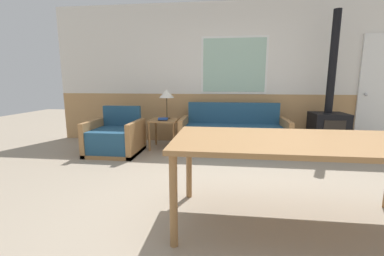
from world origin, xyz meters
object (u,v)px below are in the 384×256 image
object	(u,v)px
table_lamp	(167,94)
wood_stove	(328,121)
side_table	(164,125)
couch	(233,136)
armchair	(115,139)
dining_table	(300,147)

from	to	relation	value
table_lamp	wood_stove	xyz separation A→B (m)	(2.83, -0.01, -0.44)
side_table	table_lamp	xyz separation A→B (m)	(0.04, 0.09, 0.55)
wood_stove	side_table	bearing A→B (deg)	-178.41
couch	side_table	xyz separation A→B (m)	(-1.26, -0.01, 0.18)
couch	side_table	distance (m)	1.27
side_table	couch	bearing A→B (deg)	0.26
side_table	armchair	bearing A→B (deg)	-150.20
wood_stove	armchair	bearing A→B (deg)	-171.95
table_lamp	dining_table	xyz separation A→B (m)	(1.67, -2.48, -0.29)
armchair	couch	bearing A→B (deg)	5.11
armchair	table_lamp	world-z (taller)	table_lamp
couch	armchair	world-z (taller)	couch
table_lamp	armchair	bearing A→B (deg)	-146.75
dining_table	wood_stove	xyz separation A→B (m)	(1.16, 2.47, -0.15)
side_table	wood_stove	size ratio (longest dim) A/B	0.23
side_table	wood_stove	distance (m)	2.87
couch	wood_stove	xyz separation A→B (m)	(1.62, 0.07, 0.28)
armchair	dining_table	distance (m)	3.18
table_lamp	couch	bearing A→B (deg)	-3.85
armchair	wood_stove	xyz separation A→B (m)	(3.63, 0.51, 0.29)
dining_table	wood_stove	world-z (taller)	wood_stove
armchair	wood_stove	distance (m)	3.68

